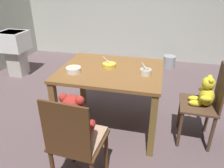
# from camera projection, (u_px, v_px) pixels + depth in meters

# --- Properties ---
(ground_plane) EXTENTS (5.20, 5.20, 0.04)m
(ground_plane) POSITION_uv_depth(u_px,v_px,m) (111.00, 125.00, 2.72)
(ground_plane) COLOR #5F4C4F
(dining_table) EXTENTS (1.12, 0.91, 0.75)m
(dining_table) POSITION_uv_depth(u_px,v_px,m) (111.00, 78.00, 2.43)
(dining_table) COLOR brown
(dining_table) RESTS_ON ground_plane
(teddy_chair_near_front) EXTENTS (0.44, 0.42, 0.92)m
(teddy_chair_near_front) POSITION_uv_depth(u_px,v_px,m) (75.00, 129.00, 1.68)
(teddy_chair_near_front) COLOR #513019
(teddy_chair_near_front) RESTS_ON ground_plane
(teddy_chair_near_right) EXTENTS (0.39, 0.42, 0.90)m
(teddy_chair_near_right) POSITION_uv_depth(u_px,v_px,m) (205.00, 98.00, 2.23)
(teddy_chair_near_right) COLOR #4E3524
(teddy_chair_near_right) RESTS_ON ground_plane
(porridge_bowl_cream_near_right) EXTENTS (0.12, 0.12, 0.12)m
(porridge_bowl_cream_near_right) POSITION_uv_depth(u_px,v_px,m) (146.00, 72.00, 2.24)
(porridge_bowl_cream_near_right) COLOR beige
(porridge_bowl_cream_near_right) RESTS_ON dining_table
(porridge_bowl_yellow_center) EXTENTS (0.16, 0.15, 0.12)m
(porridge_bowl_yellow_center) POSITION_uv_depth(u_px,v_px,m) (109.00, 65.00, 2.42)
(porridge_bowl_yellow_center) COLOR yellow
(porridge_bowl_yellow_center) RESTS_ON dining_table
(porridge_bowl_white_near_left) EXTENTS (0.16, 0.16, 0.06)m
(porridge_bowl_white_near_left) POSITION_uv_depth(u_px,v_px,m) (73.00, 70.00, 2.29)
(porridge_bowl_white_near_left) COLOR silver
(porridge_bowl_white_near_left) RESTS_ON dining_table
(sink_basin) EXTENTS (0.46, 0.43, 0.81)m
(sink_basin) POSITION_uv_depth(u_px,v_px,m) (14.00, 47.00, 3.86)
(sink_basin) COLOR #B7B2A8
(sink_basin) RESTS_ON ground_plane
(metal_pail) EXTENTS (0.25, 0.25, 0.23)m
(metal_pail) POSITION_uv_depth(u_px,v_px,m) (169.00, 62.00, 4.39)
(metal_pail) COLOR #93969B
(metal_pail) RESTS_ON ground_plane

